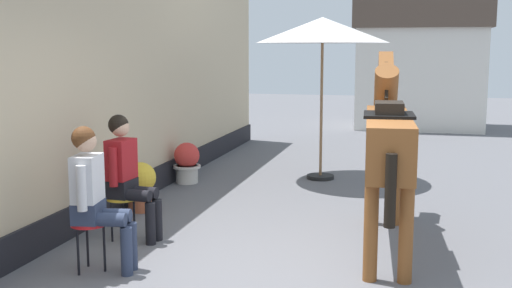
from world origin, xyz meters
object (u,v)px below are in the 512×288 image
seated_visitor_near (94,191)px  cafe_parasol (323,31)px  seated_visitor_far (127,171)px  saddled_horse_center (387,139)px  flower_planter_inner_far (141,186)px  flower_planter_farthest (187,162)px

seated_visitor_near → cafe_parasol: cafe_parasol is taller
seated_visitor_near → seated_visitor_far: (-0.15, 1.00, 0.00)m
seated_visitor_far → cafe_parasol: cafe_parasol is taller
saddled_horse_center → flower_planter_inner_far: bearing=167.1°
seated_visitor_far → saddled_horse_center: size_ratio=0.46×
cafe_parasol → flower_planter_farthest: bearing=-157.3°
seated_visitor_near → seated_visitor_far: same height
seated_visitor_far → seated_visitor_near: bearing=-81.5°
seated_visitor_far → saddled_horse_center: 2.83m
saddled_horse_center → flower_planter_farthest: 4.11m
flower_planter_inner_far → flower_planter_farthest: bearing=90.6°
seated_visitor_far → cafe_parasol: size_ratio=0.54×
flower_planter_inner_far → flower_planter_farthest: same height
seated_visitor_far → flower_planter_inner_far: seated_visitor_far is taller
seated_visitor_near → flower_planter_farthest: bearing=98.0°
flower_planter_farthest → saddled_horse_center: bearing=-38.2°
seated_visitor_far → cafe_parasol: 4.41m
flower_planter_inner_far → flower_planter_farthest: (-0.02, 1.77, 0.00)m
seated_visitor_far → flower_planter_farthest: 3.03m
seated_visitor_far → flower_planter_farthest: seated_visitor_far is taller
seated_visitor_far → cafe_parasol: bearing=67.5°
seated_visitor_near → seated_visitor_far: 1.01m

